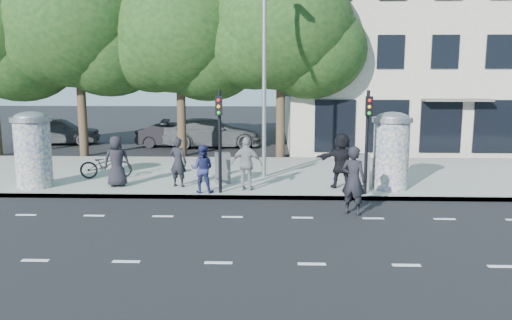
{
  "coord_description": "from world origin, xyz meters",
  "views": [
    {
      "loc": [
        1.17,
        -12.37,
        3.9
      ],
      "look_at": [
        0.6,
        3.5,
        1.32
      ],
      "focal_mm": 35.0,
      "sensor_mm": 36.0,
      "label": 1
    }
  ],
  "objects_px": {
    "man_road": "(353,180)",
    "bicycle": "(106,165)",
    "traffic_pole_near": "(220,131)",
    "car_left": "(58,131)",
    "ad_column_left": "(33,148)",
    "ad_column_right": "(391,149)",
    "ped_c": "(202,169)",
    "car_mid": "(174,135)",
    "car_right": "(212,133)",
    "cabinet_right": "(360,172)",
    "ped_e": "(247,164)",
    "cabinet_left": "(223,168)",
    "ped_a": "(117,161)",
    "street_lamp": "(264,55)",
    "traffic_pole_far": "(367,131)",
    "ped_f": "(342,161)",
    "ped_b": "(178,162)"
  },
  "relations": [
    {
      "from": "ad_column_right",
      "to": "man_road",
      "type": "bearing_deg",
      "value": -120.99
    },
    {
      "from": "man_road",
      "to": "car_right",
      "type": "relative_size",
      "value": 0.35
    },
    {
      "from": "ped_a",
      "to": "man_road",
      "type": "distance_m",
      "value": 8.32
    },
    {
      "from": "ad_column_right",
      "to": "ped_c",
      "type": "height_order",
      "value": "ad_column_right"
    },
    {
      "from": "ped_e",
      "to": "cabinet_left",
      "type": "height_order",
      "value": "ped_e"
    },
    {
      "from": "street_lamp",
      "to": "ped_e",
      "type": "height_order",
      "value": "street_lamp"
    },
    {
      "from": "man_road",
      "to": "street_lamp",
      "type": "bearing_deg",
      "value": -29.19
    },
    {
      "from": "traffic_pole_near",
      "to": "cabinet_left",
      "type": "bearing_deg",
      "value": 92.69
    },
    {
      "from": "ad_column_right",
      "to": "car_right",
      "type": "xyz_separation_m",
      "value": [
        -7.6,
        11.52,
        -0.71
      ]
    },
    {
      "from": "traffic_pole_near",
      "to": "car_right",
      "type": "distance_m",
      "value": 12.64
    },
    {
      "from": "ped_e",
      "to": "car_right",
      "type": "xyz_separation_m",
      "value": [
        -2.67,
        11.98,
        -0.23
      ]
    },
    {
      "from": "ped_b",
      "to": "cabinet_left",
      "type": "distance_m",
      "value": 1.65
    },
    {
      "from": "car_right",
      "to": "ped_f",
      "type": "bearing_deg",
      "value": -160.62
    },
    {
      "from": "ped_e",
      "to": "car_mid",
      "type": "height_order",
      "value": "ped_e"
    },
    {
      "from": "ped_e",
      "to": "car_mid",
      "type": "bearing_deg",
      "value": -58.88
    },
    {
      "from": "traffic_pole_far",
      "to": "car_mid",
      "type": "distance_m",
      "value": 15.27
    },
    {
      "from": "bicycle",
      "to": "ped_b",
      "type": "bearing_deg",
      "value": -125.44
    },
    {
      "from": "ad_column_left",
      "to": "traffic_pole_near",
      "type": "height_order",
      "value": "traffic_pole_near"
    },
    {
      "from": "traffic_pole_near",
      "to": "car_mid",
      "type": "xyz_separation_m",
      "value": [
        -4.03,
        12.36,
        -1.54
      ]
    },
    {
      "from": "ad_column_right",
      "to": "car_mid",
      "type": "xyz_separation_m",
      "value": [
        -9.83,
        11.45,
        -0.85
      ]
    },
    {
      "from": "cabinet_right",
      "to": "man_road",
      "type": "bearing_deg",
      "value": -104.05
    },
    {
      "from": "traffic_pole_near",
      "to": "car_mid",
      "type": "distance_m",
      "value": 13.09
    },
    {
      "from": "man_road",
      "to": "ped_c",
      "type": "bearing_deg",
      "value": 8.23
    },
    {
      "from": "man_road",
      "to": "traffic_pole_near",
      "type": "bearing_deg",
      "value": 6.03
    },
    {
      "from": "ad_column_left",
      "to": "ped_b",
      "type": "distance_m",
      "value": 5.06
    },
    {
      "from": "ad_column_left",
      "to": "car_mid",
      "type": "bearing_deg",
      "value": 77.57
    },
    {
      "from": "traffic_pole_far",
      "to": "cabinet_left",
      "type": "bearing_deg",
      "value": 162.13
    },
    {
      "from": "ad_column_right",
      "to": "ped_c",
      "type": "xyz_separation_m",
      "value": [
        -6.4,
        -0.84,
        -0.59
      ]
    },
    {
      "from": "ad_column_left",
      "to": "street_lamp",
      "type": "relative_size",
      "value": 0.33
    },
    {
      "from": "ad_column_left",
      "to": "man_road",
      "type": "relative_size",
      "value": 1.32
    },
    {
      "from": "ped_c",
      "to": "cabinet_left",
      "type": "bearing_deg",
      "value": -105.94
    },
    {
      "from": "car_mid",
      "to": "ad_column_right",
      "type": "bearing_deg",
      "value": -140.08
    },
    {
      "from": "ad_column_right",
      "to": "traffic_pole_near",
      "type": "relative_size",
      "value": 0.78
    },
    {
      "from": "traffic_pole_near",
      "to": "car_left",
      "type": "xyz_separation_m",
      "value": [
        -11.18,
        13.19,
        -1.41
      ]
    },
    {
      "from": "bicycle",
      "to": "ad_column_right",
      "type": "bearing_deg",
      "value": -108.52
    },
    {
      "from": "car_left",
      "to": "car_mid",
      "type": "xyz_separation_m",
      "value": [
        7.15,
        -0.83,
        -0.14
      ]
    },
    {
      "from": "ped_a",
      "to": "ped_e",
      "type": "xyz_separation_m",
      "value": [
        4.6,
        -0.44,
        0.0
      ]
    },
    {
      "from": "man_road",
      "to": "bicycle",
      "type": "bearing_deg",
      "value": 5.21
    },
    {
      "from": "ped_b",
      "to": "cabinet_left",
      "type": "height_order",
      "value": "ped_b"
    },
    {
      "from": "ad_column_left",
      "to": "car_right",
      "type": "relative_size",
      "value": 0.46
    },
    {
      "from": "ped_c",
      "to": "traffic_pole_far",
      "type": "bearing_deg",
      "value": -177.37
    },
    {
      "from": "ped_c",
      "to": "car_right",
      "type": "bearing_deg",
      "value": -81.07
    },
    {
      "from": "cabinet_right",
      "to": "car_mid",
      "type": "relative_size",
      "value": 0.29
    },
    {
      "from": "ad_column_left",
      "to": "cabinet_left",
      "type": "distance_m",
      "value": 6.63
    },
    {
      "from": "ped_e",
      "to": "ad_column_left",
      "type": "bearing_deg",
      "value": 6.82
    },
    {
      "from": "bicycle",
      "to": "car_mid",
      "type": "xyz_separation_m",
      "value": [
        0.6,
        10.0,
        0.03
      ]
    },
    {
      "from": "ad_column_left",
      "to": "car_right",
      "type": "xyz_separation_m",
      "value": [
        4.8,
        11.72,
        -0.71
      ]
    },
    {
      "from": "ped_a",
      "to": "cabinet_right",
      "type": "bearing_deg",
      "value": 165.05
    },
    {
      "from": "man_road",
      "to": "car_left",
      "type": "height_order",
      "value": "man_road"
    },
    {
      "from": "traffic_pole_near",
      "to": "ped_a",
      "type": "distance_m",
      "value": 4.01
    }
  ]
}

